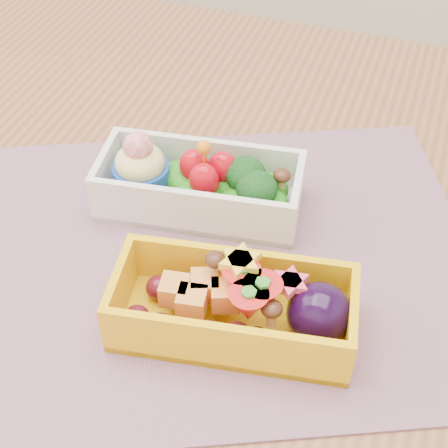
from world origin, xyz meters
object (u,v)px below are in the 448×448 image
(bento_white, at_px, (198,185))
(bento_yellow, at_px, (238,307))
(table, at_px, (240,307))
(placemat, at_px, (214,258))

(bento_white, height_order, bento_yellow, bento_white)
(table, height_order, placemat, placemat)
(bento_white, bearing_deg, bento_yellow, -65.12)
(table, xyz_separation_m, bento_white, (-0.05, 0.02, 0.13))
(table, relative_size, bento_white, 6.28)
(table, distance_m, placemat, 0.11)
(table, height_order, bento_white, bento_white)
(placemat, xyz_separation_m, bento_white, (-0.04, 0.06, 0.03))
(table, bearing_deg, bento_white, 154.55)
(table, relative_size, placemat, 2.69)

